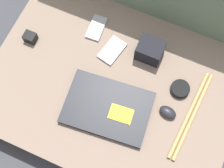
{
  "coord_description": "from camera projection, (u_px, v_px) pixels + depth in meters",
  "views": [
    {
      "loc": [
        0.16,
        -0.37,
        1.31
      ],
      "look_at": [
        0.0,
        0.0,
        0.14
      ],
      "focal_mm": 50.0,
      "sensor_mm": 36.0,
      "label": 1
    }
  ],
  "objects": [
    {
      "name": "computer_mouse",
      "position": [
        168.0,
        112.0,
        1.2
      ],
      "size": [
        0.08,
        0.06,
        0.03
      ],
      "rotation": [
        0.0,
        0.0,
        -0.18
      ],
      "color": "black",
      "rests_on": "couch_seat"
    },
    {
      "name": "speaker_puck",
      "position": [
        180.0,
        89.0,
        1.24
      ],
      "size": [
        0.08,
        0.08,
        0.02
      ],
      "color": "black",
      "rests_on": "couch_seat"
    },
    {
      "name": "phone_black",
      "position": [
        112.0,
        51.0,
        1.3
      ],
      "size": [
        0.09,
        0.13,
        0.01
      ],
      "rotation": [
        0.0,
        0.0,
        -0.22
      ],
      "color": "#99999E",
      "rests_on": "couch_seat"
    },
    {
      "name": "ground_plane",
      "position": [
        112.0,
        95.0,
        1.37
      ],
      "size": [
        8.0,
        8.0,
        0.0
      ],
      "primitive_type": "plane",
      "color": "#38383D"
    },
    {
      "name": "camera_pouch",
      "position": [
        150.0,
        50.0,
        1.26
      ],
      "size": [
        0.1,
        0.09,
        0.08
      ],
      "color": "black",
      "rests_on": "couch_seat"
    },
    {
      "name": "charger_brick",
      "position": [
        30.0,
        37.0,
        1.3
      ],
      "size": [
        0.05,
        0.04,
        0.04
      ],
      "color": "black",
      "rests_on": "couch_seat"
    },
    {
      "name": "laptop",
      "position": [
        108.0,
        108.0,
        1.21
      ],
      "size": [
        0.35,
        0.26,
        0.03
      ],
      "rotation": [
        0.0,
        0.0,
        0.1
      ],
      "color": "black",
      "rests_on": "couch_seat"
    },
    {
      "name": "phone_silver",
      "position": [
        96.0,
        28.0,
        1.33
      ],
      "size": [
        0.07,
        0.12,
        0.01
      ],
      "rotation": [
        0.0,
        0.0,
        0.06
      ],
      "color": "#99999E",
      "rests_on": "couch_seat"
    },
    {
      "name": "drumstick_pair",
      "position": [
        191.0,
        115.0,
        1.21
      ],
      "size": [
        0.06,
        0.38,
        0.01
      ],
      "rotation": [
        0.0,
        0.0,
        -0.07
      ],
      "color": "tan",
      "rests_on": "couch_seat"
    },
    {
      "name": "couch_seat",
      "position": [
        112.0,
        90.0,
        1.31
      ],
      "size": [
        1.0,
        0.73,
        0.12
      ],
      "color": "#7A6656",
      "rests_on": "ground_plane"
    }
  ]
}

